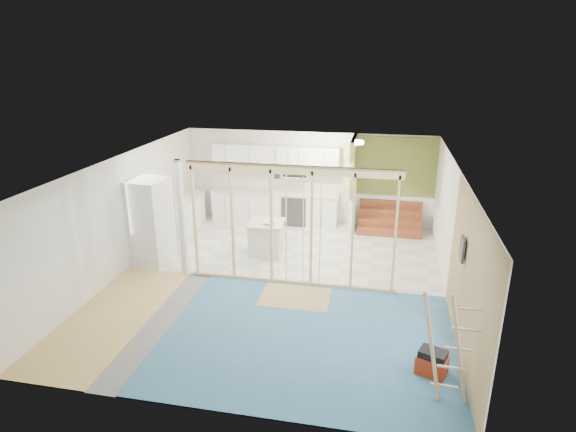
% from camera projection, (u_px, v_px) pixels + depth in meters
% --- Properties ---
extents(room, '(7.01, 8.01, 2.61)m').
position_uv_depth(room, '(277.00, 226.00, 9.93)').
color(room, slate).
rests_on(room, ground).
extents(floor_overlays, '(7.00, 8.00, 0.03)m').
position_uv_depth(floor_overlays, '(281.00, 281.00, 10.39)').
color(floor_overlays, silver).
rests_on(floor_overlays, room).
extents(stud_frame, '(4.66, 0.14, 2.60)m').
position_uv_depth(stud_frame, '(267.00, 212.00, 9.88)').
color(stud_frame, tan).
rests_on(stud_frame, room).
extents(base_cabinets, '(4.45, 2.24, 0.93)m').
position_uv_depth(base_cabinets, '(248.00, 209.00, 13.61)').
color(base_cabinets, white).
rests_on(base_cabinets, room).
extents(upper_cabinets, '(3.60, 0.41, 0.85)m').
position_uv_depth(upper_cabinets, '(277.00, 160.00, 13.45)').
color(upper_cabinets, white).
rests_on(upper_cabinets, room).
extents(green_partition, '(2.25, 1.51, 2.60)m').
position_uv_depth(green_partition, '(380.00, 197.00, 13.05)').
color(green_partition, olive).
rests_on(green_partition, room).
extents(pot_rack, '(0.52, 0.52, 0.72)m').
position_uv_depth(pot_rack, '(282.00, 171.00, 11.51)').
color(pot_rack, black).
rests_on(pot_rack, room).
extents(sheathing_panel, '(0.02, 4.00, 2.60)m').
position_uv_depth(sheathing_panel, '(468.00, 285.00, 7.43)').
color(sheathing_panel, tan).
rests_on(sheathing_panel, room).
extents(electrical_panel, '(0.04, 0.30, 0.40)m').
position_uv_depth(electrical_panel, '(462.00, 249.00, 7.88)').
color(electrical_panel, '#37373C').
rests_on(electrical_panel, room).
extents(ceiling_light, '(0.32, 0.32, 0.08)m').
position_uv_depth(ceiling_light, '(357.00, 142.00, 12.04)').
color(ceiling_light, '#FFEABF').
rests_on(ceiling_light, room).
extents(fridge, '(0.97, 0.94, 2.00)m').
position_uv_depth(fridge, '(150.00, 222.00, 11.04)').
color(fridge, white).
rests_on(fridge, room).
extents(island, '(0.89, 0.89, 0.83)m').
position_uv_depth(island, '(266.00, 238.00, 11.65)').
color(island, silver).
rests_on(island, room).
extents(bowl, '(0.34, 0.34, 0.07)m').
position_uv_depth(bowl, '(268.00, 223.00, 11.37)').
color(bowl, white).
rests_on(bowl, island).
extents(soap_bottle_a, '(0.15, 0.15, 0.32)m').
position_uv_depth(soap_bottle_a, '(229.00, 185.00, 13.74)').
color(soap_bottle_a, '#B2B9C7').
rests_on(soap_bottle_a, base_cabinets).
extents(soap_bottle_b, '(0.11, 0.11, 0.21)m').
position_uv_depth(soap_bottle_b, '(315.00, 189.00, 13.49)').
color(soap_bottle_b, white).
rests_on(soap_bottle_b, base_cabinets).
extents(toolbox, '(0.53, 0.47, 0.42)m').
position_uv_depth(toolbox, '(432.00, 363.00, 7.36)').
color(toolbox, '#97260E').
rests_on(toolbox, room).
extents(ladder, '(0.87, 0.17, 1.64)m').
position_uv_depth(ladder, '(449.00, 349.00, 6.63)').
color(ladder, tan).
rests_on(ladder, room).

